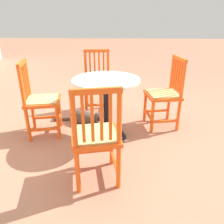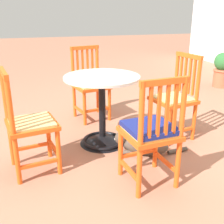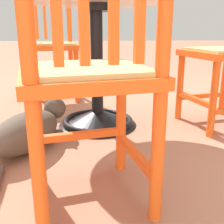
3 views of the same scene
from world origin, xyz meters
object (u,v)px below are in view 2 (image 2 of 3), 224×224
object	(u,v)px
orange_chair_tucked_in	(151,133)
cafe_table	(102,118)
orange_chair_by_planter	(90,85)
tabby_cat	(142,145)
orange_chair_facing_out	(175,99)
orange_chair_at_corner	(28,125)
terracotta_planter	(222,69)

from	to	relation	value
orange_chair_tucked_in	cafe_table	bearing A→B (deg)	-166.65
orange_chair_by_planter	tabby_cat	world-z (taller)	orange_chair_by_planter
cafe_table	orange_chair_facing_out	world-z (taller)	orange_chair_facing_out
tabby_cat	orange_chair_facing_out	bearing A→B (deg)	120.98
orange_chair_at_corner	orange_chair_tucked_in	world-z (taller)	same
cafe_table	orange_chair_at_corner	bearing A→B (deg)	-64.60
orange_chair_facing_out	orange_chair_by_planter	bearing A→B (deg)	-137.10
cafe_table	orange_chair_tucked_in	xyz separation A→B (m)	(0.80, 0.19, 0.16)
orange_chair_by_planter	orange_chair_at_corner	distance (m)	1.35
orange_chair_by_planter	orange_chair_tucked_in	xyz separation A→B (m)	(1.57, 0.16, 0.01)
cafe_table	tabby_cat	world-z (taller)	cafe_table
orange_chair_at_corner	terracotta_planter	xyz separation A→B (m)	(-1.98, 3.36, -0.11)
orange_chair_facing_out	orange_chair_by_planter	size ratio (longest dim) A/B	1.00
orange_chair_facing_out	tabby_cat	bearing A→B (deg)	-59.02
orange_chair_by_planter	orange_chair_tucked_in	bearing A→B (deg)	5.66
tabby_cat	orange_chair_by_planter	bearing A→B (deg)	-165.85
orange_chair_facing_out	orange_chair_at_corner	bearing A→B (deg)	-79.02
terracotta_planter	orange_chair_tucked_in	bearing A→B (deg)	-44.99
orange_chair_facing_out	orange_chair_tucked_in	size ratio (longest dim) A/B	1.00
tabby_cat	cafe_table	bearing A→B (deg)	-137.18
cafe_table	orange_chair_by_planter	bearing A→B (deg)	177.38
terracotta_planter	orange_chair_facing_out	bearing A→B (deg)	-47.42
orange_chair_by_planter	cafe_table	bearing A→B (deg)	-2.62
cafe_table	terracotta_planter	bearing A→B (deg)	121.90
tabby_cat	terracotta_planter	distance (m)	3.06
orange_chair_at_corner	terracotta_planter	bearing A→B (deg)	120.56
orange_chair_at_corner	orange_chair_facing_out	bearing A→B (deg)	100.98
cafe_table	orange_chair_facing_out	size ratio (longest dim) A/B	0.83
orange_chair_facing_out	terracotta_planter	distance (m)	2.50
cafe_table	orange_chair_tucked_in	bearing A→B (deg)	13.35
orange_chair_facing_out	orange_chair_by_planter	distance (m)	1.12
orange_chair_facing_out	tabby_cat	xyz separation A→B (m)	(0.29, -0.48, -0.34)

